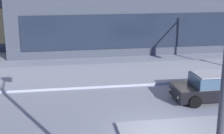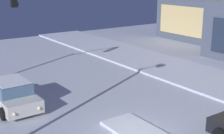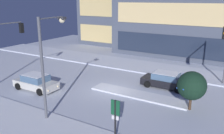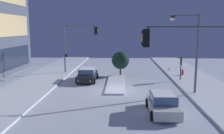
# 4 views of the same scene
# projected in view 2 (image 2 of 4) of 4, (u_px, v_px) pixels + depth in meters

# --- Properties ---
(ground) EXTENTS (52.00, 52.00, 0.00)m
(ground) POSITION_uv_depth(u_px,v_px,m) (133.00, 134.00, 14.47)
(ground) COLOR silver
(car_near) EXTENTS (4.47, 2.09, 1.49)m
(car_near) POSITION_uv_depth(u_px,v_px,m) (11.00, 94.00, 17.34)
(car_near) COLOR silver
(car_near) RESTS_ON ground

